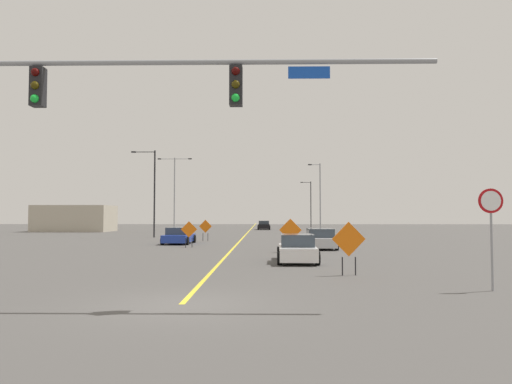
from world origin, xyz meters
The scene contains 17 objects.
ground centered at (0.00, 0.00, 0.00)m, with size 201.11×201.11×0.00m, color #4C4947.
road_centre_stripe centered at (0.00, 55.86, 0.00)m, with size 0.16×111.73×0.01m.
traffic_signal_assembly centered at (-3.60, -0.01, 5.23)m, with size 15.92×0.44×6.74m.
stop_sign centered at (9.09, 2.31, 2.19)m, with size 0.76×0.07×3.13m.
street_lamp_near_right centered at (-9.22, 35.60, 4.91)m, with size 2.49×0.24×8.85m.
street_lamp_mid_right centered at (9.04, 47.02, 4.75)m, with size 1.58×0.24×8.71m.
street_lamp_near_left centered at (-9.79, 50.22, 5.80)m, with size 4.53×0.24×9.86m.
street_lamp_far_left centered at (10.50, 74.21, 4.59)m, with size 1.97×0.24×8.33m.
construction_sign_left_lane centered at (5.38, 5.95, 1.29)m, with size 1.32×0.20×2.04m.
construction_sign_left_shoulder centered at (-3.17, 21.03, 1.17)m, with size 1.14×0.21×1.85m.
construction_sign_right_shoulder centered at (3.76, 17.13, 1.29)m, with size 1.38×0.36×2.07m.
construction_sign_median_near centered at (-3.02, 29.21, 1.18)m, with size 1.14×0.16×1.86m.
car_black_passing centered at (2.08, 60.29, 0.65)m, with size 1.95×3.94×1.36m.
car_blue_far centered at (-4.63, 25.30, 0.63)m, with size 2.25×4.23×1.30m.
car_white_near centered at (3.75, 11.06, 0.62)m, with size 2.05×4.45×1.36m.
car_silver_distant centered at (5.93, 20.14, 0.65)m, with size 2.17×4.56×1.37m.
roadside_building_west centered at (-23.79, 52.12, 1.78)m, with size 9.91×6.00×3.55m.
Camera 1 is at (2.14, -12.34, 2.33)m, focal length 33.28 mm.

